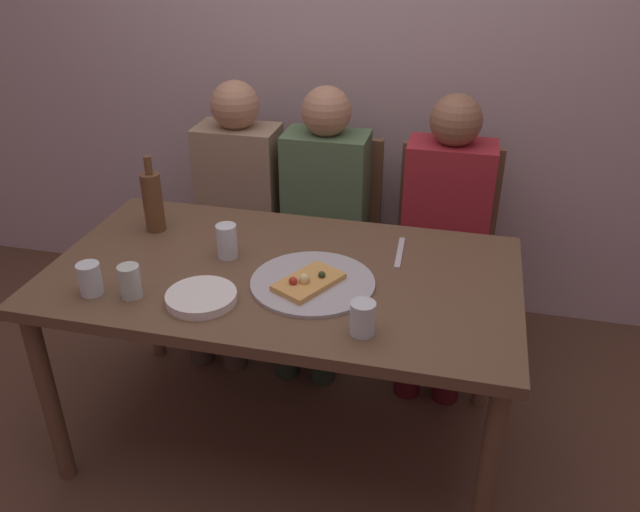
% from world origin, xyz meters
% --- Properties ---
extents(ground_plane, '(8.00, 8.00, 0.00)m').
position_xyz_m(ground_plane, '(0.00, 0.00, 0.00)').
color(ground_plane, '#513828').
extents(back_wall, '(6.00, 0.10, 2.60)m').
position_xyz_m(back_wall, '(0.00, 1.17, 1.30)').
color(back_wall, '#B29EA3').
rests_on(back_wall, ground_plane).
extents(dining_table, '(1.56, 0.86, 0.74)m').
position_xyz_m(dining_table, '(0.00, 0.00, 0.66)').
color(dining_table, brown).
rests_on(dining_table, ground_plane).
extents(pizza_tray, '(0.40, 0.40, 0.01)m').
position_xyz_m(pizza_tray, '(0.12, -0.06, 0.75)').
color(pizza_tray, '#ADADB2').
rests_on(pizza_tray, dining_table).
extents(pizza_slice_last, '(0.22, 0.26, 0.05)m').
position_xyz_m(pizza_slice_last, '(0.11, -0.09, 0.77)').
color(pizza_slice_last, tan).
rests_on(pizza_slice_last, pizza_tray).
extents(wine_bottle, '(0.07, 0.07, 0.29)m').
position_xyz_m(wine_bottle, '(-0.55, 0.18, 0.86)').
color(wine_bottle, brown).
rests_on(wine_bottle, dining_table).
extents(tumbler_near, '(0.07, 0.07, 0.11)m').
position_xyz_m(tumbler_near, '(-0.41, -0.26, 0.80)').
color(tumbler_near, '#B7C6BC').
rests_on(tumbler_near, dining_table).
extents(tumbler_far, '(0.07, 0.07, 0.10)m').
position_xyz_m(tumbler_far, '(0.32, -0.29, 0.79)').
color(tumbler_far, silver).
rests_on(tumbler_far, dining_table).
extents(wine_glass, '(0.07, 0.07, 0.10)m').
position_xyz_m(wine_glass, '(-0.54, -0.28, 0.80)').
color(wine_glass, silver).
rests_on(wine_glass, dining_table).
extents(short_glass, '(0.07, 0.07, 0.12)m').
position_xyz_m(short_glass, '(-0.21, 0.05, 0.80)').
color(short_glass, silver).
rests_on(short_glass, dining_table).
extents(plate_stack, '(0.22, 0.22, 0.03)m').
position_xyz_m(plate_stack, '(-0.19, -0.24, 0.76)').
color(plate_stack, white).
rests_on(plate_stack, dining_table).
extents(table_knife, '(0.03, 0.22, 0.01)m').
position_xyz_m(table_knife, '(0.37, 0.21, 0.75)').
color(table_knife, '#B7B7BC').
rests_on(table_knife, dining_table).
extents(chair_left, '(0.44, 0.44, 0.90)m').
position_xyz_m(chair_left, '(-0.43, 0.83, 0.51)').
color(chair_left, brown).
rests_on(chair_left, ground_plane).
extents(chair_middle, '(0.44, 0.44, 0.90)m').
position_xyz_m(chair_middle, '(-0.03, 0.83, 0.51)').
color(chair_middle, brown).
rests_on(chair_middle, ground_plane).
extents(chair_right, '(0.44, 0.44, 0.90)m').
position_xyz_m(chair_right, '(0.50, 0.83, 0.51)').
color(chair_right, brown).
rests_on(chair_right, ground_plane).
extents(guest_in_sweater, '(0.36, 0.56, 1.17)m').
position_xyz_m(guest_in_sweater, '(-0.43, 0.68, 0.64)').
color(guest_in_sweater, '#937A60').
rests_on(guest_in_sweater, ground_plane).
extents(guest_in_beanie, '(0.36, 0.56, 1.17)m').
position_xyz_m(guest_in_beanie, '(-0.03, 0.68, 0.64)').
color(guest_in_beanie, '#4C6B47').
rests_on(guest_in_beanie, ground_plane).
extents(guest_by_wall, '(0.36, 0.56, 1.17)m').
position_xyz_m(guest_by_wall, '(0.50, 0.68, 0.64)').
color(guest_by_wall, maroon).
rests_on(guest_by_wall, ground_plane).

